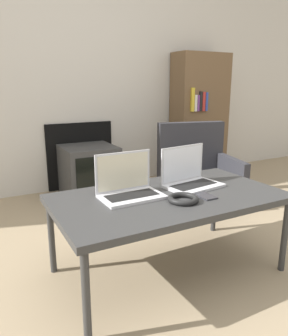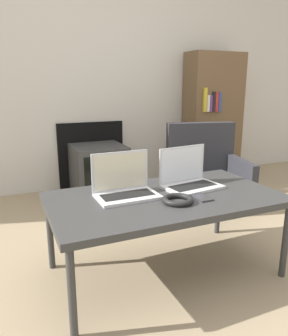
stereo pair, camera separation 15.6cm
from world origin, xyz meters
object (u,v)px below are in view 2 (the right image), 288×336
(tv, at_px, (99,169))
(armchair, at_px, (205,168))
(headphones, at_px, (178,200))
(laptop_left, at_px, (125,186))
(phone, at_px, (201,197))
(laptop_right, at_px, (188,178))

(tv, relative_size, armchair, 0.66)
(headphones, height_order, tv, headphones)
(laptop_left, bearing_deg, armchair, 36.47)
(laptop_left, bearing_deg, phone, -30.16)
(laptop_left, distance_m, tv, 1.52)
(phone, bearing_deg, laptop_left, 150.64)
(laptop_right, xyz_separation_m, phone, (-0.04, -0.21, -0.05))
(phone, distance_m, armchair, 1.29)
(headphones, distance_m, armchair, 1.39)
(phone, bearing_deg, armchair, 54.80)
(laptop_right, relative_size, phone, 2.65)
(armchair, bearing_deg, tv, 156.59)
(laptop_right, relative_size, tv, 0.70)
(headphones, xyz_separation_m, tv, (0.05, 1.69, -0.24))
(laptop_left, height_order, phone, laptop_left)
(headphones, xyz_separation_m, armchair, (0.89, 1.06, -0.16))
(tv, xyz_separation_m, armchair, (0.84, -0.63, 0.08))
(laptop_left, height_order, armchair, armchair)
(headphones, bearing_deg, phone, 4.12)
(laptop_left, height_order, tv, laptop_left)
(headphones, xyz_separation_m, phone, (0.15, 0.01, -0.01))
(armchair, bearing_deg, phone, -111.43)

